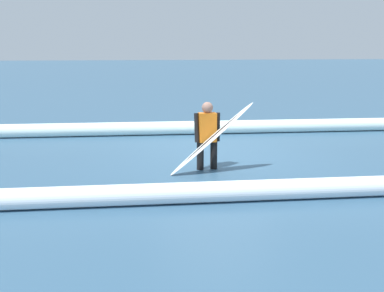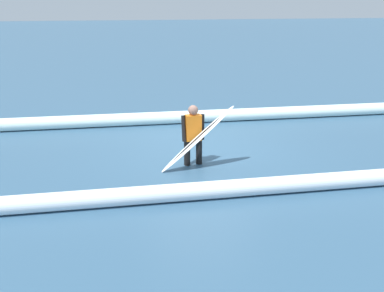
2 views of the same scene
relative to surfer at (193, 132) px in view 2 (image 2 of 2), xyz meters
name	(u,v)px [view 2 (image 2 of 2)]	position (x,y,z in m)	size (l,w,h in m)	color
ground_plane	(203,149)	(-0.49, -0.99, -0.75)	(177.36, 177.36, 0.00)	#345874
surfer	(193,132)	(0.00, 0.00, 0.00)	(0.52, 0.22, 1.35)	black
surfboard	(198,139)	(-0.02, 0.31, -0.07)	(1.64, 0.33, 1.39)	white
wave_crest_foreground	(104,121)	(1.73, -3.80, -0.56)	(0.37, 0.37, 19.79)	white
wave_crest_midground	(246,187)	(-0.53, 1.94, -0.58)	(0.33, 0.33, 22.34)	white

